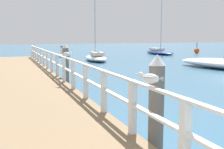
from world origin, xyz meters
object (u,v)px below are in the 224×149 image
(dock_piling_near, at_px, (156,106))
(boat_1, at_px, (159,52))
(boat_4, at_px, (96,57))
(boat_5, at_px, (65,53))
(seagull_background, at_px, (67,54))
(seagull_foreground, at_px, (150,78))
(channel_buoy, at_px, (197,51))
(dock_piling_far, at_px, (66,64))

(dock_piling_near, xyz_separation_m, boat_1, (15.18, 25.21, -0.65))
(boat_1, bearing_deg, boat_4, 30.70)
(boat_5, bearing_deg, boat_1, 9.15)
(boat_1, height_order, boat_5, boat_1)
(boat_1, relative_size, boat_5, 1.58)
(boat_1, bearing_deg, boat_5, -6.07)
(seagull_background, relative_size, boat_4, 0.06)
(seagull_foreground, height_order, seagull_background, same)
(boat_1, relative_size, boat_4, 1.04)
(dock_piling_near, bearing_deg, seagull_background, 93.61)
(boat_4, relative_size, boat_5, 1.52)
(seagull_foreground, relative_size, channel_buoy, 0.30)
(dock_piling_near, distance_m, channel_buoy, 32.88)
(dock_piling_far, height_order, boat_1, boat_1)
(boat_4, distance_m, boat_5, 7.34)
(seagull_background, bearing_deg, dock_piling_far, -155.24)
(seagull_foreground, bearing_deg, dock_piling_near, 13.91)
(seagull_foreground, distance_m, boat_1, 30.03)
(seagull_foreground, bearing_deg, seagull_background, 54.46)
(dock_piling_far, height_order, boat_4, boat_4)
(dock_piling_near, distance_m, boat_5, 26.76)
(dock_piling_far, height_order, channel_buoy, dock_piling_far)
(dock_piling_near, height_order, seagull_foreground, dock_piling_near)
(channel_buoy, bearing_deg, dock_piling_near, -129.59)
(dock_piling_near, bearing_deg, boat_1, 58.95)
(seagull_foreground, bearing_deg, boat_1, 23.33)
(seagull_background, bearing_deg, boat_1, 176.23)
(dock_piling_near, height_order, boat_4, boat_4)
(boat_1, bearing_deg, seagull_foreground, 59.09)
(dock_piling_near, distance_m, boat_1, 29.43)
(seagull_foreground, height_order, boat_4, boat_4)
(boat_5, bearing_deg, boat_4, -63.49)
(dock_piling_far, xyz_separation_m, boat_5, (3.68, 18.54, -0.59))
(boat_1, height_order, boat_4, boat_1)
(boat_1, distance_m, channel_buoy, 5.77)
(dock_piling_far, bearing_deg, boat_1, 48.65)
(seagull_foreground, distance_m, boat_4, 20.51)
(boat_4, distance_m, channel_buoy, 16.99)
(seagull_background, relative_size, boat_1, 0.06)
(seagull_foreground, xyz_separation_m, channel_buoy, (21.34, 25.78, -1.20))
(boat_5, bearing_deg, dock_piling_far, -85.68)
(boat_5, height_order, channel_buoy, channel_buoy)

